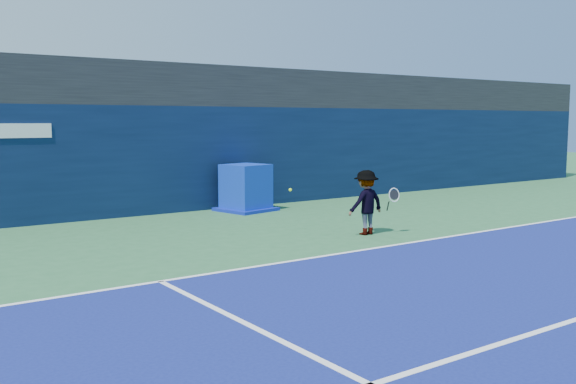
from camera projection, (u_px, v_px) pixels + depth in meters
name	position (u px, v px, depth m)	size (l,w,h in m)	color
ground	(510.00, 275.00, 10.80)	(80.00, 80.00, 0.00)	#2B6137
baseline	(386.00, 246.00, 13.23)	(24.00, 0.10, 0.01)	white
stadium_band	(195.00, 88.00, 19.73)	(36.00, 3.00, 1.20)	black
back_wall_assembly	(211.00, 157.00, 19.15)	(36.00, 1.03, 3.00)	#091634
equipment_cart	(246.00, 190.00, 18.47)	(1.65, 1.65, 1.34)	#0C2BAE
tennis_player	(366.00, 202.00, 14.61)	(1.21, 0.66, 1.48)	silver
tennis_ball	(290.00, 190.00, 14.84)	(0.07, 0.07, 0.07)	#BDEF1A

